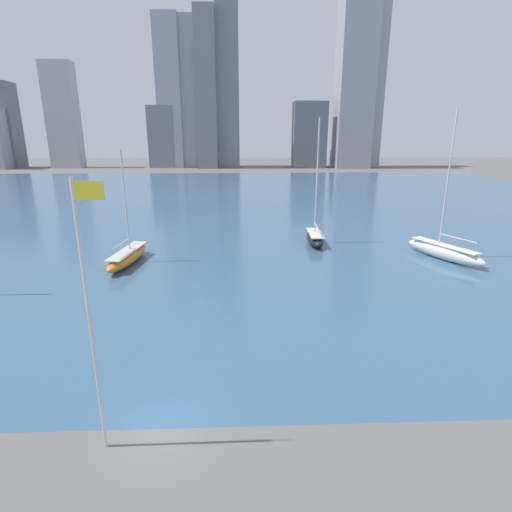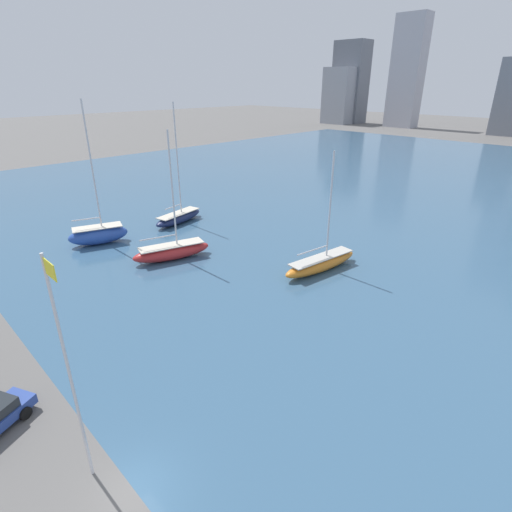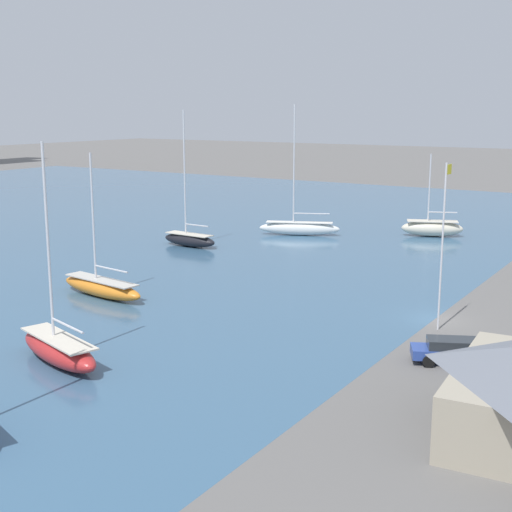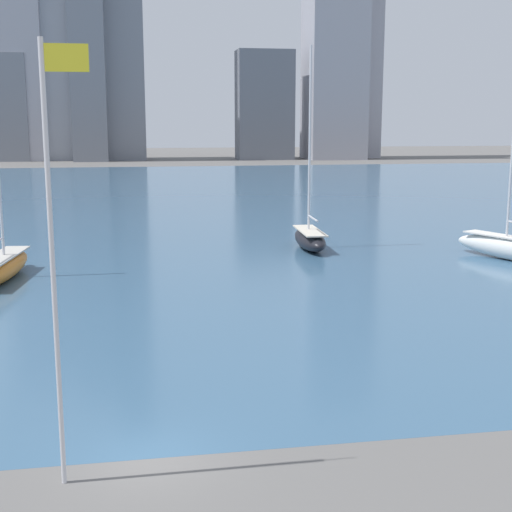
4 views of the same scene
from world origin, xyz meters
name	(u,v)px [view 3 (image 3 of 4)]	position (x,y,z in m)	size (l,w,h in m)	color
ground_plane	(435,319)	(0.00, 0.00, 0.00)	(500.00, 500.00, 0.00)	#605E5B
flag_pole	(443,241)	(-2.35, -1.03, 6.55)	(1.24, 0.14, 12.12)	silver
sailboat_black	(189,239)	(13.51, 33.93, 0.94)	(2.37, 7.42, 15.70)	black
sailboat_orange	(102,287)	(-8.66, 26.39, 0.87)	(3.23, 9.92, 12.24)	orange
sailboat_white	(299,227)	(27.04, 26.72, 1.01)	(5.77, 10.06, 16.41)	white
sailboat_red	(59,349)	(-22.10, 16.98, 0.96)	(4.63, 8.93, 13.88)	#B72828
sailboat_cream	(432,228)	(35.27, 12.12, 1.07)	(5.26, 7.98, 10.36)	beige
parked_wagon_blue	(454,350)	(-8.77, -4.14, 0.89)	(3.90, 5.45, 1.60)	#284293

